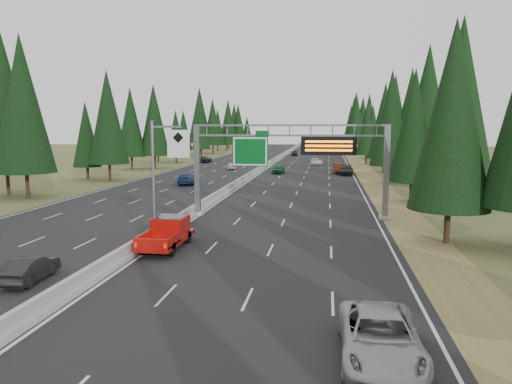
# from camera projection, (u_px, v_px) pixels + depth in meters

# --- Properties ---
(road) EXTENTS (32.00, 260.00, 0.08)m
(road) POSITION_uv_depth(u_px,v_px,m) (261.00, 170.00, 87.59)
(road) COLOR black
(road) RESTS_ON ground
(shoulder_right) EXTENTS (3.60, 260.00, 0.06)m
(shoulder_right) POSITION_uv_depth(u_px,v_px,m) (365.00, 172.00, 85.10)
(shoulder_right) COLOR olive
(shoulder_right) RESTS_ON ground
(shoulder_left) EXTENTS (3.60, 260.00, 0.06)m
(shoulder_left) POSITION_uv_depth(u_px,v_px,m) (164.00, 169.00, 90.08)
(shoulder_left) COLOR #4A5528
(shoulder_left) RESTS_ON ground
(median_barrier) EXTENTS (0.70, 260.00, 0.85)m
(median_barrier) POSITION_uv_depth(u_px,v_px,m) (261.00, 168.00, 87.54)
(median_barrier) COLOR gray
(median_barrier) RESTS_ON road
(sign_gantry) EXTENTS (16.75, 0.98, 7.80)m
(sign_gantry) POSITION_uv_depth(u_px,v_px,m) (297.00, 156.00, 41.37)
(sign_gantry) COLOR slate
(sign_gantry) RESTS_ON road
(hov_sign_pole) EXTENTS (2.80, 0.50, 8.00)m
(hov_sign_pole) POSITION_uv_depth(u_px,v_px,m) (162.00, 172.00, 32.88)
(hov_sign_pole) COLOR slate
(hov_sign_pole) RESTS_ON road
(tree_row_right) EXTENTS (12.22, 238.18, 18.77)m
(tree_row_right) POSITION_uv_depth(u_px,v_px,m) (398.00, 114.00, 77.37)
(tree_row_right) COLOR black
(tree_row_right) RESTS_ON ground
(tree_row_left) EXTENTS (11.82, 239.85, 18.83)m
(tree_row_left) POSITION_uv_depth(u_px,v_px,m) (83.00, 114.00, 68.52)
(tree_row_left) COLOR black
(tree_row_left) RESTS_ON ground
(silver_minivan) EXTENTS (2.63, 5.63, 1.56)m
(silver_minivan) POSITION_uv_depth(u_px,v_px,m) (380.00, 337.00, 16.28)
(silver_minivan) COLOR #AAAAAF
(silver_minivan) RESTS_ON road
(red_pickup) EXTENTS (2.07, 5.80, 1.89)m
(red_pickup) POSITION_uv_depth(u_px,v_px,m) (169.00, 231.00, 31.67)
(red_pickup) COLOR black
(red_pickup) RESTS_ON road
(car_ahead_green) EXTENTS (2.05, 4.23, 1.39)m
(car_ahead_green) POSITION_uv_depth(u_px,v_px,m) (278.00, 169.00, 81.57)
(car_ahead_green) COLOR #166032
(car_ahead_green) RESTS_ON road
(car_ahead_dkred) EXTENTS (2.17, 5.14, 1.65)m
(car_ahead_dkred) POSITION_uv_depth(u_px,v_px,m) (339.00, 168.00, 81.51)
(car_ahead_dkred) COLOR #5E1E0D
(car_ahead_dkred) RESTS_ON road
(car_ahead_dkgrey) EXTENTS (2.34, 5.19, 1.48)m
(car_ahead_dkgrey) POSITION_uv_depth(u_px,v_px,m) (347.00, 170.00, 79.12)
(car_ahead_dkgrey) COLOR black
(car_ahead_dkgrey) RESTS_ON road
(car_ahead_white) EXTENTS (2.48, 4.90, 1.33)m
(car_ahead_white) POSITION_uv_depth(u_px,v_px,m) (316.00, 161.00, 100.07)
(car_ahead_white) COLOR silver
(car_ahead_white) RESTS_ON road
(car_ahead_far) EXTENTS (1.91, 4.21, 1.40)m
(car_ahead_far) POSITION_uv_depth(u_px,v_px,m) (294.00, 153.00, 130.79)
(car_ahead_far) COLOR black
(car_ahead_far) RESTS_ON road
(car_onc_near) EXTENTS (1.59, 3.94, 1.27)m
(car_onc_near) POSITION_uv_depth(u_px,v_px,m) (30.00, 269.00, 24.66)
(car_onc_near) COLOR black
(car_onc_near) RESTS_ON road
(car_onc_blue) EXTENTS (2.49, 5.53, 1.57)m
(car_onc_blue) POSITION_uv_depth(u_px,v_px,m) (189.00, 178.00, 66.22)
(car_onc_blue) COLOR navy
(car_onc_blue) RESTS_ON road
(car_onc_white) EXTENTS (1.76, 3.89, 1.30)m
(car_onc_white) POSITION_uv_depth(u_px,v_px,m) (232.00, 166.00, 88.84)
(car_onc_white) COLOR silver
(car_onc_white) RESTS_ON road
(car_onc_far) EXTENTS (2.36, 4.82, 1.32)m
(car_onc_far) POSITION_uv_depth(u_px,v_px,m) (205.00, 159.00, 106.77)
(car_onc_far) COLOR black
(car_onc_far) RESTS_ON road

